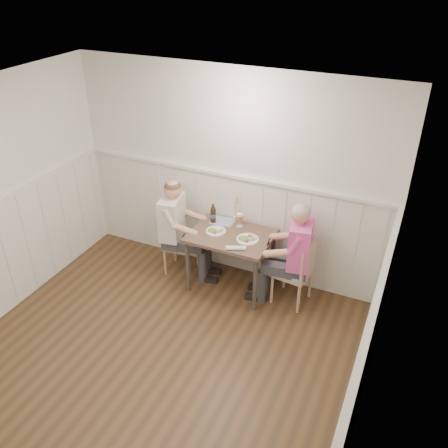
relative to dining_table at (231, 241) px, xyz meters
name	(u,v)px	position (x,y,z in m)	size (l,w,h in m)	color
ground_plane	(136,387)	(-0.19, -1.84, -0.65)	(4.50, 4.50, 0.00)	#422E1C
room_shell	(118,257)	(-0.19, -1.84, 0.87)	(4.04, 4.54, 2.60)	silver
wainscot	(168,290)	(-0.19, -1.15, 0.04)	(4.00, 4.49, 1.34)	silver
dining_table	(231,241)	(0.00, 0.00, 0.00)	(0.97, 0.70, 0.75)	#4E3A2F
chair_right	(297,270)	(0.82, 0.04, -0.20)	(0.44, 0.44, 0.84)	#987E65
chair_left	(177,241)	(-0.77, 0.04, -0.22)	(0.42, 0.42, 0.80)	#987E65
man_in_pink	(295,262)	(0.79, 0.03, -0.09)	(0.66, 0.46, 1.33)	#3F3F47
diner_cream	(177,235)	(-0.73, -0.02, -0.09)	(0.67, 0.47, 1.33)	#3F3F47
plate_man	(247,239)	(0.22, -0.04, 0.12)	(0.26, 0.26, 0.07)	white
plate_diner	(215,231)	(-0.20, -0.03, 0.12)	(0.24, 0.24, 0.06)	white
beer_glass_a	(241,218)	(0.03, 0.23, 0.21)	(0.06, 0.06, 0.16)	silver
beer_glass_b	(239,218)	(0.02, 0.21, 0.22)	(0.07, 0.07, 0.18)	silver
beer_bottle	(213,214)	(-0.31, 0.17, 0.21)	(0.07, 0.07, 0.25)	#311C10
rolled_napkin	(236,248)	(0.18, -0.28, 0.12)	(0.23, 0.13, 0.05)	white
grass_vase	(235,210)	(-0.08, 0.29, 0.26)	(0.04, 0.04, 0.37)	silver
gingham_mat	(222,221)	(-0.22, 0.24, 0.10)	(0.30, 0.25, 0.01)	#3F699D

